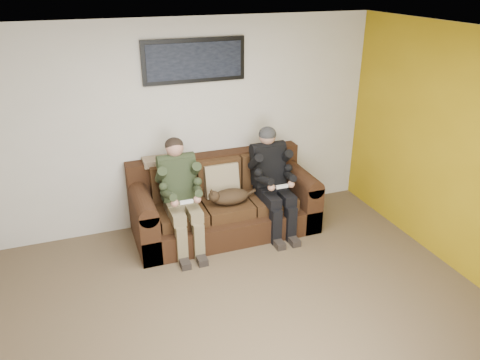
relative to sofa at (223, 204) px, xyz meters
name	(u,v)px	position (x,y,z in m)	size (l,w,h in m)	color
floor	(250,325)	(-0.34, -1.83, -0.35)	(5.00, 5.00, 0.00)	brown
ceiling	(253,43)	(-0.34, -1.83, 2.25)	(5.00, 5.00, 0.00)	silver
wall_back	(185,126)	(-0.34, 0.42, 0.95)	(5.00, 5.00, 0.00)	beige
sofa	(223,204)	(0.00, 0.00, 0.00)	(2.27, 0.98, 0.93)	#321B0F
throw_pillow	(221,180)	(0.00, 0.04, 0.31)	(0.43, 0.12, 0.41)	#968362
throw_blanket	(162,161)	(-0.69, 0.29, 0.58)	(0.47, 0.23, 0.08)	tan
person_left	(180,189)	(-0.59, -0.19, 0.39)	(0.51, 0.87, 1.31)	#7A6C4C
person_right	(272,175)	(0.59, -0.19, 0.39)	(0.51, 0.86, 1.32)	black
cat	(229,197)	(0.01, -0.23, 0.20)	(0.66, 0.26, 0.24)	#402C19
framed_poster	(194,61)	(-0.20, 0.38, 1.75)	(1.25, 0.05, 0.52)	black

